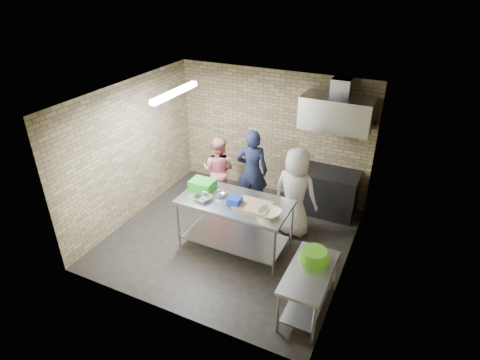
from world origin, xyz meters
name	(u,v)px	position (x,y,z in m)	size (l,w,h in m)	color
floor	(231,237)	(0.00, 0.00, 0.00)	(4.20, 4.20, 0.00)	black
ceiling	(229,97)	(0.00, 0.00, 2.70)	(4.20, 4.20, 0.00)	black
back_wall	(272,134)	(0.00, 2.00, 1.35)	(4.20, 0.06, 2.70)	tan
front_wall	(161,238)	(0.00, -2.00, 1.35)	(4.20, 0.06, 2.70)	tan
left_wall	(132,152)	(-2.10, 0.00, 1.35)	(0.06, 4.00, 2.70)	tan
right_wall	(353,202)	(2.10, 0.00, 1.35)	(0.06, 4.00, 2.70)	tan
prep_table	(235,224)	(0.19, -0.19, 0.48)	(1.92, 0.96, 0.96)	silver
side_counter	(308,291)	(1.80, -1.10, 0.38)	(0.60, 1.20, 0.75)	silver
stove	(326,192)	(1.35, 1.65, 0.45)	(1.20, 0.70, 0.90)	black
range_hood	(337,113)	(1.35, 1.70, 2.10)	(1.30, 0.60, 0.60)	silver
hood_duct	(341,87)	(1.35, 1.85, 2.55)	(0.35, 0.30, 0.30)	#A5A8AD
wall_shelf	(354,122)	(1.65, 1.89, 1.92)	(0.80, 0.20, 0.04)	#3F2B19
fluorescent_fixture	(175,93)	(-1.00, 0.00, 2.64)	(0.10, 1.25, 0.08)	white
green_crate	(202,185)	(-0.51, -0.07, 1.04)	(0.43, 0.32, 0.17)	green
blue_tub	(235,201)	(0.24, -0.29, 1.03)	(0.21, 0.21, 0.14)	#1738AF
cutting_board	(253,205)	(0.54, -0.21, 0.97)	(0.59, 0.45, 0.03)	tan
mixing_bowl_a	(203,198)	(-0.31, -0.39, 0.99)	(0.30, 0.30, 0.07)	silver
mixing_bowl_b	(220,194)	(-0.11, -0.14, 0.99)	(0.23, 0.23, 0.07)	silver
ceramic_bowl	(270,213)	(0.89, -0.34, 1.00)	(0.37, 0.37, 0.09)	beige
green_basin	(314,255)	(1.78, -0.85, 0.83)	(0.46, 0.46, 0.17)	#59C626
bottle_red	(341,114)	(1.40, 1.89, 2.03)	(0.07, 0.07, 0.18)	#B22619
bottle_green	(363,118)	(1.80, 1.89, 2.02)	(0.06, 0.06, 0.15)	green
man_navy	(252,171)	(-0.06, 1.08, 0.88)	(0.64, 0.42, 1.75)	#161A37
woman_pink	(219,170)	(-0.81, 1.07, 0.73)	(0.71, 0.55, 1.46)	pink
woman_white	(295,192)	(0.98, 0.69, 0.86)	(0.84, 0.55, 1.72)	silver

